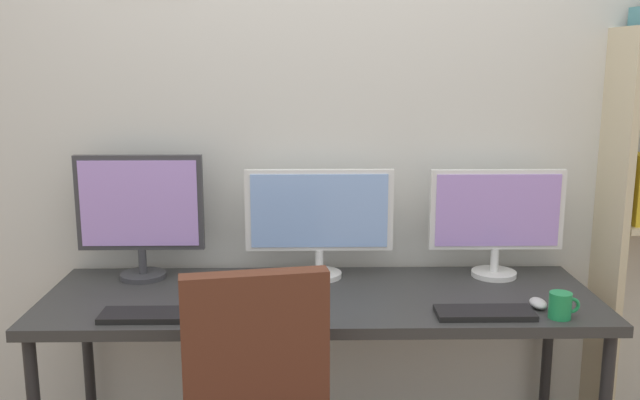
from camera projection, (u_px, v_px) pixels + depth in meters
name	position (u px, v px, depth m)	size (l,w,h in m)	color
wall_back	(318.00, 133.00, 2.92)	(4.45, 0.11, 2.60)	silver
desk	(320.00, 308.00, 2.63)	(2.05, 0.68, 0.74)	#333333
monitor_left	(140.00, 210.00, 2.76)	(0.50, 0.18, 0.50)	#38383D
monitor_center	(319.00, 217.00, 2.78)	(0.59, 0.18, 0.44)	silver
monitor_right	(497.00, 217.00, 2.79)	(0.53, 0.18, 0.44)	silver
keyboard_left	(157.00, 315.00, 2.38)	(0.38, 0.13, 0.02)	black
keyboard_right	(485.00, 313.00, 2.40)	(0.33, 0.13, 0.02)	black
mouse_left_side	(538.00, 303.00, 2.48)	(0.06, 0.10, 0.03)	silver
mouse_right_side	(226.00, 316.00, 2.36)	(0.06, 0.10, 0.03)	black
coffee_mug	(561.00, 305.00, 2.37)	(0.11, 0.08, 0.09)	#1E8C4C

